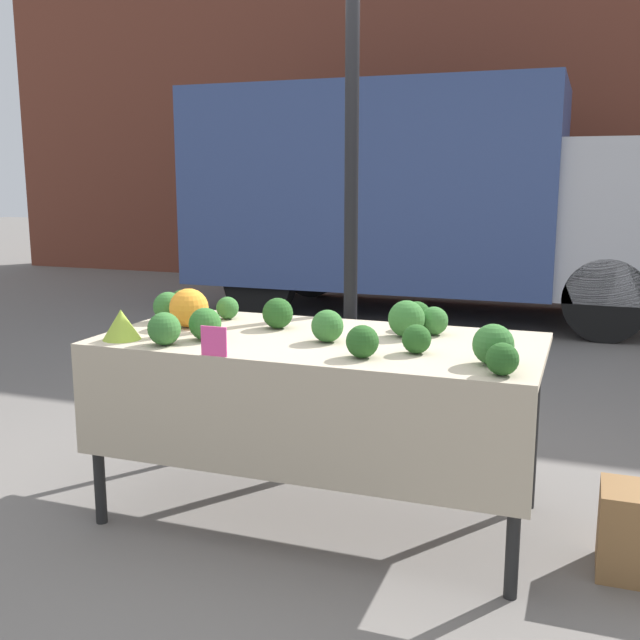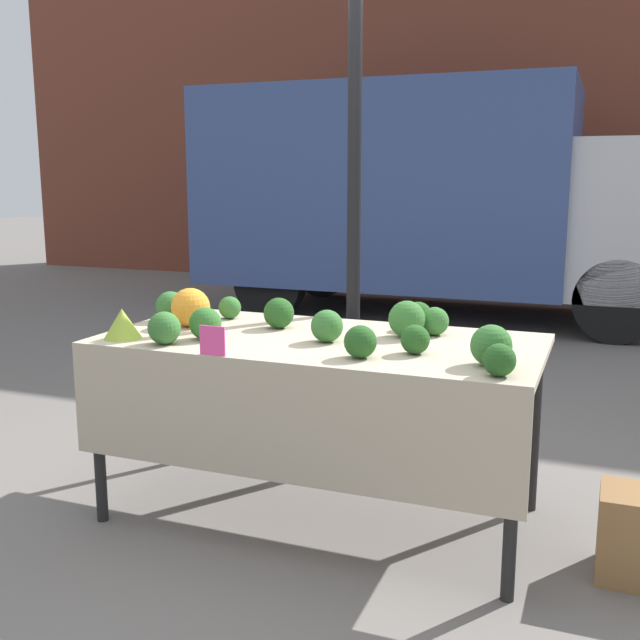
{
  "view_description": "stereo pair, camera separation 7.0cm",
  "coord_description": "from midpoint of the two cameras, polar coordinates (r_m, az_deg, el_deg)",
  "views": [
    {
      "loc": [
        1.08,
        -2.98,
        1.51
      ],
      "look_at": [
        0.0,
        0.0,
        0.9
      ],
      "focal_mm": 42.0,
      "sensor_mm": 36.0,
      "label": 1
    },
    {
      "loc": [
        1.15,
        -2.96,
        1.51
      ],
      "look_at": [
        0.0,
        0.0,
        0.9
      ],
      "focal_mm": 42.0,
      "sensor_mm": 36.0,
      "label": 2
    }
  ],
  "objects": [
    {
      "name": "ground_plane",
      "position": [
        3.51,
        0.59,
        -14.6
      ],
      "size": [
        40.0,
        40.0,
        0.0
      ],
      "primitive_type": "plane",
      "color": "slate"
    },
    {
      "name": "building_facade",
      "position": [
        10.89,
        16.03,
        19.89
      ],
      "size": [
        16.0,
        0.6,
        6.59
      ],
      "color": "brown",
      "rests_on": "ground_plane"
    },
    {
      "name": "tent_pole",
      "position": [
        3.81,
        3.12,
        6.09
      ],
      "size": [
        0.07,
        0.07,
        2.39
      ],
      "color": "black",
      "rests_on": "ground_plane"
    },
    {
      "name": "parked_truck",
      "position": [
        8.32,
        8.3,
        9.49
      ],
      "size": [
        5.08,
        1.99,
        2.45
      ],
      "color": "#384C84",
      "rests_on": "ground_plane"
    },
    {
      "name": "market_table",
      "position": [
        3.21,
        0.2,
        -3.3
      ],
      "size": [
        1.89,
        0.93,
        0.82
      ],
      "color": "tan",
      "rests_on": "ground_plane"
    },
    {
      "name": "orange_cauliflower",
      "position": [
        3.52,
        -9.27,
        0.95
      ],
      "size": [
        0.18,
        0.18,
        0.18
      ],
      "color": "orange",
      "rests_on": "market_table"
    },
    {
      "name": "romanesco_head",
      "position": [
        3.33,
        -14.24,
        -0.27
      ],
      "size": [
        0.16,
        0.16,
        0.13
      ],
      "color": "#93B238",
      "rests_on": "market_table"
    },
    {
      "name": "broccoli_head_0",
      "position": [
        3.45,
        -2.58,
        0.53
      ],
      "size": [
        0.14,
        0.14,
        0.14
      ],
      "color": "#23511E",
      "rests_on": "market_table"
    },
    {
      "name": "broccoli_head_1",
      "position": [
        3.33,
        9.32,
        -0.1
      ],
      "size": [
        0.13,
        0.13,
        0.13
      ],
      "color": "#336B2D",
      "rests_on": "market_table"
    },
    {
      "name": "broccoli_head_2",
      "position": [
        2.7,
        14.24,
        -2.98
      ],
      "size": [
        0.12,
        0.12,
        0.12
      ],
      "color": "#23511E",
      "rests_on": "market_table"
    },
    {
      "name": "broccoli_head_3",
      "position": [
        2.97,
        7.94,
        -1.49
      ],
      "size": [
        0.12,
        0.12,
        0.12
      ],
      "color": "#23511E",
      "rests_on": "market_table"
    },
    {
      "name": "broccoli_head_4",
      "position": [
        2.88,
        3.79,
        -1.67
      ],
      "size": [
        0.13,
        0.13,
        0.13
      ],
      "color": "#23511E",
      "rests_on": "market_table"
    },
    {
      "name": "broccoli_head_5",
      "position": [
        3.84,
        -9.71,
        1.37
      ],
      "size": [
        0.13,
        0.13,
        0.13
      ],
      "color": "#23511E",
      "rests_on": "market_table"
    },
    {
      "name": "broccoli_head_6",
      "position": [
        3.27,
        7.25,
        0.07
      ],
      "size": [
        0.16,
        0.16,
        0.16
      ],
      "color": "#336B2D",
      "rests_on": "market_table"
    },
    {
      "name": "broccoli_head_7",
      "position": [
        2.83,
        13.61,
        -1.9
      ],
      "size": [
        0.15,
        0.15,
        0.15
      ],
      "color": "#336B2D",
      "rests_on": "market_table"
    },
    {
      "name": "broccoli_head_8",
      "position": [
        3.17,
        -11.17,
        -0.61
      ],
      "size": [
        0.14,
        0.14,
        0.14
      ],
      "color": "#336B2D",
      "rests_on": "market_table"
    },
    {
      "name": "broccoli_head_9",
      "position": [
        3.45,
        8.06,
        0.33
      ],
      "size": [
        0.13,
        0.13,
        0.13
      ],
      "color": "#23511E",
      "rests_on": "market_table"
    },
    {
      "name": "broccoli_head_10",
      "position": [
        3.7,
        -6.36,
        0.95
      ],
      "size": [
        0.11,
        0.11,
        0.11
      ],
      "color": "#336B2D",
      "rests_on": "market_table"
    },
    {
      "name": "broccoli_head_11",
      "position": [
        3.69,
        -10.78,
        1.04
      ],
      "size": [
        0.14,
        0.14,
        0.14
      ],
      "color": "#336B2D",
      "rests_on": "market_table"
    },
    {
      "name": "broccoli_head_12",
      "position": [
        3.15,
        1.17,
        -0.46
      ],
      "size": [
        0.14,
        0.14,
        0.14
      ],
      "color": "#336B2D",
      "rests_on": "market_table"
    },
    {
      "name": "broccoli_head_13",
      "position": [
        3.24,
        -8.12,
        -0.26
      ],
      "size": [
        0.14,
        0.14,
        0.14
      ],
      "color": "#2D6628",
      "rests_on": "market_table"
    },
    {
      "name": "price_sign",
      "position": [
        2.94,
        -7.53,
        -1.58
      ],
      "size": [
        0.11,
        0.01,
        0.12
      ],
      "color": "#EF4793",
      "rests_on": "market_table"
    }
  ]
}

